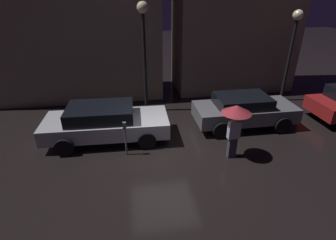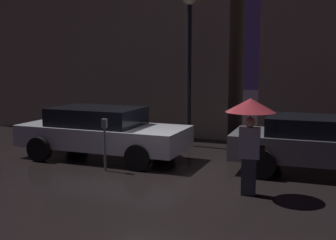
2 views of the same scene
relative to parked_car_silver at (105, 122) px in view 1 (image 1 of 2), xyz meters
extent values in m
plane|color=black|center=(2.01, -1.30, -0.75)|extent=(60.00, 60.00, 0.00)
cube|color=#B7B7BF|center=(0.05, 0.00, -0.12)|extent=(4.68, 2.01, 0.58)
cube|color=black|center=(-0.14, 0.00, 0.41)|extent=(2.46, 1.70, 0.49)
cylinder|color=black|center=(1.48, 0.92, -0.42)|extent=(0.66, 0.22, 0.66)
cylinder|color=black|center=(1.48, -0.92, -0.42)|extent=(0.66, 0.22, 0.66)
cylinder|color=black|center=(-1.38, 0.92, -0.42)|extent=(0.66, 0.22, 0.66)
cylinder|color=black|center=(-1.38, -0.92, -0.42)|extent=(0.66, 0.22, 0.66)
cube|color=slate|center=(5.68, 0.21, -0.11)|extent=(4.15, 1.75, 0.59)
cube|color=black|center=(5.51, 0.21, 0.40)|extent=(2.16, 1.53, 0.43)
cylinder|color=black|center=(6.96, 1.07, -0.40)|extent=(0.69, 0.22, 0.69)
cylinder|color=black|center=(6.96, -0.64, -0.40)|extent=(0.69, 0.22, 0.69)
cylinder|color=black|center=(4.39, 1.07, -0.40)|extent=(0.69, 0.22, 0.69)
cylinder|color=black|center=(4.39, -0.64, -0.40)|extent=(0.69, 0.22, 0.69)
cylinder|color=black|center=(9.62, 0.93, -0.39)|extent=(0.71, 0.22, 0.71)
cube|color=#383842|center=(4.31, -1.91, -0.37)|extent=(0.29, 0.20, 0.75)
cube|color=#B2B7C6|center=(4.31, -1.91, 0.31)|extent=(0.42, 0.21, 0.62)
sphere|color=tan|center=(4.31, -1.91, 0.73)|extent=(0.20, 0.20, 0.20)
cylinder|color=black|center=(4.31, -1.91, 0.56)|extent=(0.02, 0.02, 0.74)
cone|color=#B2333D|center=(4.31, -1.91, 1.06)|extent=(0.98, 0.98, 0.27)
cube|color=black|center=(4.53, -1.91, 0.16)|extent=(0.17, 0.11, 0.22)
cylinder|color=#4C5154|center=(0.73, -1.20, -0.22)|extent=(0.06, 0.06, 1.06)
cube|color=#4C5154|center=(0.73, -1.20, 0.42)|extent=(0.12, 0.10, 0.22)
cylinder|color=black|center=(1.76, 2.43, 1.42)|extent=(0.14, 0.14, 4.34)
sphere|color=#F9EAB7|center=(1.76, 2.43, 3.83)|extent=(0.48, 0.48, 0.48)
cylinder|color=black|center=(8.82, 2.59, 1.22)|extent=(0.14, 0.14, 3.94)
sphere|color=#F9EAB7|center=(8.82, 2.59, 3.43)|extent=(0.47, 0.47, 0.47)
camera|label=1|loc=(0.91, -9.06, 4.50)|focal=28.00mm
camera|label=2|loc=(5.51, -10.12, 1.92)|focal=45.00mm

